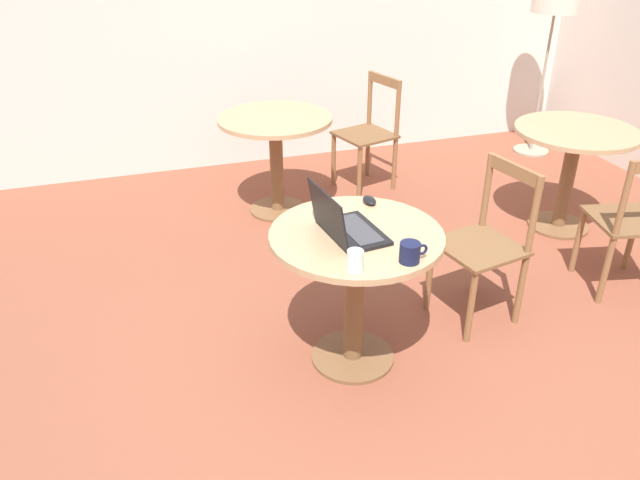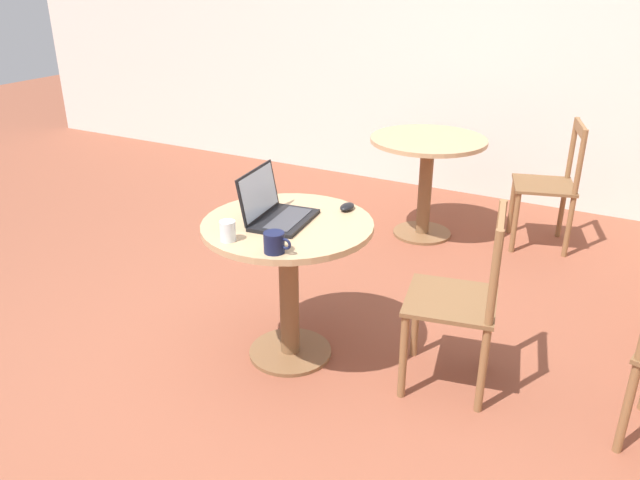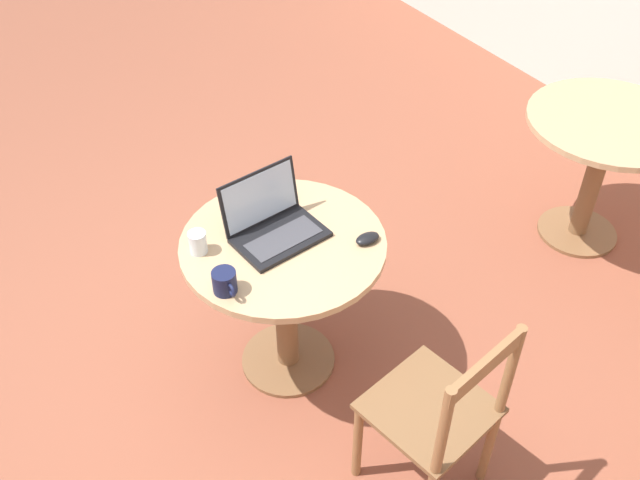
% 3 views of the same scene
% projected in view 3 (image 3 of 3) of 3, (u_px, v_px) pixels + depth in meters
% --- Properties ---
extents(ground_plane, '(16.00, 16.00, 0.00)m').
position_uv_depth(ground_plane, '(200.00, 383.00, 3.12)').
color(ground_plane, brown).
extents(cafe_table_near, '(0.80, 0.80, 0.72)m').
position_uv_depth(cafe_table_near, '(284.00, 274.00, 2.85)').
color(cafe_table_near, brown).
rests_on(cafe_table_near, ground_plane).
extents(cafe_table_far, '(0.80, 0.80, 0.72)m').
position_uv_depth(cafe_table_far, '(603.00, 149.00, 3.51)').
color(cafe_table_far, brown).
rests_on(cafe_table_far, ground_plane).
extents(chair_near_right, '(0.46, 0.46, 0.87)m').
position_uv_depth(chair_near_right, '(438.00, 416.00, 2.48)').
color(chair_near_right, brown).
rests_on(chair_near_right, ground_plane).
extents(laptop, '(0.30, 0.37, 0.24)m').
position_uv_depth(laptop, '(274.00, 224.00, 2.74)').
color(laptop, black).
rests_on(laptop, cafe_table_near).
extents(mouse, '(0.06, 0.10, 0.03)m').
position_uv_depth(mouse, '(367.00, 238.00, 2.73)').
color(mouse, black).
rests_on(mouse, cafe_table_near).
extents(mug, '(0.13, 0.09, 0.09)m').
position_uv_depth(mug, '(225.00, 282.00, 2.51)').
color(mug, '#141938').
rests_on(mug, cafe_table_near).
extents(drinking_glass, '(0.07, 0.07, 0.09)m').
position_uv_depth(drinking_glass, '(198.00, 242.00, 2.67)').
color(drinking_glass, silver).
rests_on(drinking_glass, cafe_table_near).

